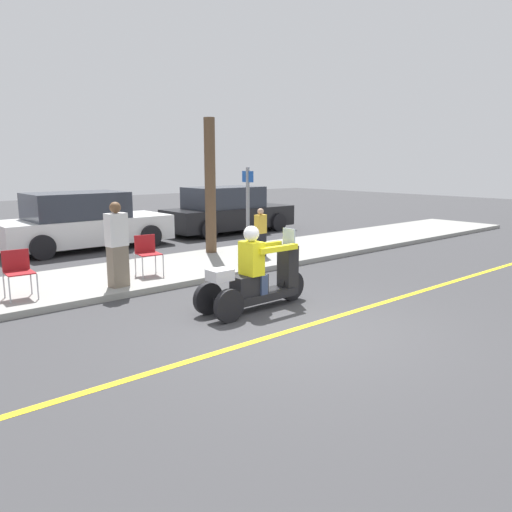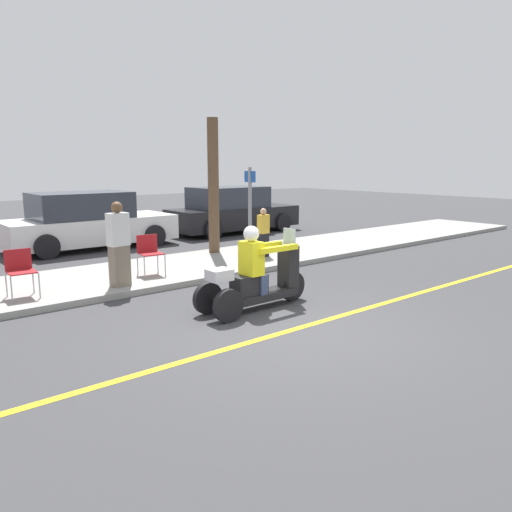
# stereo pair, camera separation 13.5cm
# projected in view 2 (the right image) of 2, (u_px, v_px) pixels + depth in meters

# --- Properties ---
(ground_plane) EXTENTS (60.00, 60.00, 0.00)m
(ground_plane) POSITION_uv_depth(u_px,v_px,m) (296.00, 329.00, 7.36)
(ground_plane) COLOR #38383A
(lane_stripe) EXTENTS (24.00, 0.12, 0.01)m
(lane_stripe) POSITION_uv_depth(u_px,v_px,m) (306.00, 326.00, 7.48)
(lane_stripe) COLOR gold
(lane_stripe) RESTS_ON ground
(sidewalk_strip) EXTENTS (28.00, 2.80, 0.12)m
(sidewalk_strip) POSITION_uv_depth(u_px,v_px,m) (148.00, 273.00, 10.83)
(sidewalk_strip) COLOR gray
(sidewalk_strip) RESTS_ON ground
(motorcycle_trike) EXTENTS (2.14, 0.65, 1.41)m
(motorcycle_trike) POSITION_uv_depth(u_px,v_px,m) (256.00, 279.00, 8.28)
(motorcycle_trike) COLOR black
(motorcycle_trike) RESTS_ON ground
(spectator_by_tree) EXTENTS (0.41, 0.28, 1.59)m
(spectator_by_tree) POSITION_uv_depth(u_px,v_px,m) (119.00, 246.00, 9.30)
(spectator_by_tree) COLOR #726656
(spectator_by_tree) RESTS_ON sidewalk_strip
(spectator_mid_group) EXTENTS (0.31, 0.21, 1.20)m
(spectator_mid_group) POSITION_uv_depth(u_px,v_px,m) (263.00, 233.00, 12.29)
(spectator_mid_group) COLOR black
(spectator_mid_group) RESTS_ON sidewalk_strip
(folding_chair_set_back) EXTENTS (0.52, 0.52, 0.82)m
(folding_chair_set_back) POSITION_uv_depth(u_px,v_px,m) (149.00, 250.00, 10.36)
(folding_chair_set_back) COLOR #A5A8AD
(folding_chair_set_back) RESTS_ON sidewalk_strip
(folding_chair_curbside) EXTENTS (0.49, 0.49, 0.82)m
(folding_chair_curbside) POSITION_uv_depth(u_px,v_px,m) (20.00, 268.00, 8.62)
(folding_chair_curbside) COLOR #A5A8AD
(folding_chair_curbside) RESTS_ON sidewalk_strip
(parked_car_lot_left) EXTENTS (4.68, 2.11, 1.61)m
(parked_car_lot_left) POSITION_uv_depth(u_px,v_px,m) (87.00, 222.00, 14.17)
(parked_car_lot_left) COLOR silver
(parked_car_lot_left) RESTS_ON ground
(parked_car_lot_center) EXTENTS (4.67, 1.97, 1.60)m
(parked_car_lot_center) POSITION_uv_depth(u_px,v_px,m) (232.00, 211.00, 17.44)
(parked_car_lot_center) COLOR black
(parked_car_lot_center) RESTS_ON ground
(tree_trunk) EXTENTS (0.28, 0.28, 3.41)m
(tree_trunk) POSITION_uv_depth(u_px,v_px,m) (213.00, 186.00, 12.72)
(tree_trunk) COLOR brown
(tree_trunk) RESTS_ON sidewalk_strip
(street_sign) EXTENTS (0.08, 0.36, 2.20)m
(street_sign) POSITION_uv_depth(u_px,v_px,m) (250.00, 214.00, 10.93)
(street_sign) COLOR gray
(street_sign) RESTS_ON sidewalk_strip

